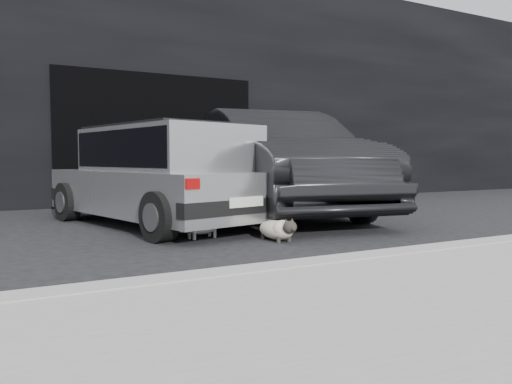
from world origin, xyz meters
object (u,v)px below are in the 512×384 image
second_car (273,162)px  cat_siamese (278,230)px  cat_white (205,224)px  silver_hatchback (163,171)px

second_car → cat_siamese: (-1.30, -2.35, -0.73)m
second_car → cat_white: (-1.93, -1.76, -0.70)m
second_car → cat_siamese: 2.78m
silver_hatchback → cat_siamese: (0.70, -1.90, -0.61)m
cat_siamese → second_car: bearing=-121.0°
silver_hatchback → cat_siamese: size_ratio=4.85×
silver_hatchback → cat_white: bearing=-100.9°
second_car → cat_white: 2.71m
second_car → cat_siamese: bearing=-109.3°
cat_siamese → cat_white: size_ratio=1.21×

